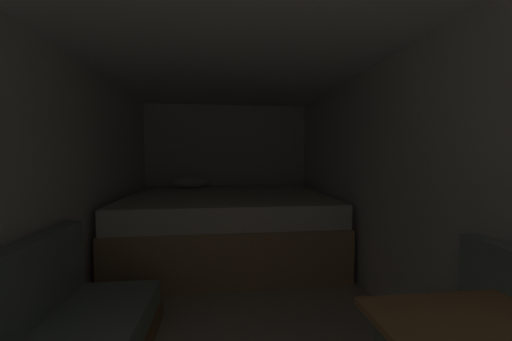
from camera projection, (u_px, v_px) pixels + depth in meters
The scene contains 6 objects.
ground_plane at pixel (232, 322), 2.31m from camera, with size 7.13×7.13×0.00m, color #A39984.
wall_back at pixel (227, 170), 4.83m from camera, with size 2.67×0.05×2.11m, color silver.
wall_left at pixel (48, 190), 2.11m from camera, with size 0.05×5.13×2.11m, color silver.
wall_right at pixel (393, 186), 2.41m from camera, with size 0.05×5.13×2.11m, color silver.
ceiling_slab at pixel (231, 44), 2.20m from camera, with size 2.67×5.13×0.05m, color white.
bed at pixel (228, 225), 3.79m from camera, with size 2.45×2.02×0.99m.
Camera 1 is at (-0.07, -0.31, 1.31)m, focal length 20.75 mm.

